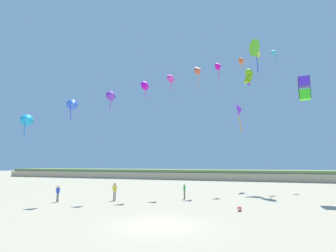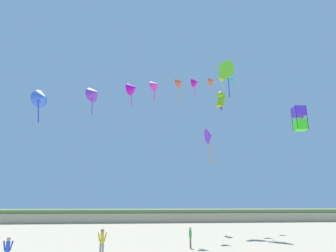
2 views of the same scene
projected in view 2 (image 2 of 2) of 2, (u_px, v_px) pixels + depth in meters
dune_ridge at (164, 215)px, 57.01m from camera, size 120.00×12.69×2.18m
person_near_right at (190, 236)px, 22.35m from camera, size 0.21×0.53×1.52m
person_far_left at (102, 241)px, 18.55m from camera, size 0.59×0.23×1.69m
person_far_right at (7, 250)px, 15.54m from camera, size 0.53×0.21×1.52m
kite_banner_string at (158, 86)px, 28.84m from camera, size 27.36×31.66×22.62m
large_kite_low_lead at (221, 101)px, 38.15m from camera, size 1.71×1.58×2.61m
large_kite_mid_trail at (209, 136)px, 37.68m from camera, size 1.10×2.01×4.69m
large_kite_high_solo at (228, 70)px, 39.86m from camera, size 2.38×2.68×5.13m
large_kite_outer_drift at (300, 118)px, 30.51m from camera, size 1.23×1.23×2.47m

